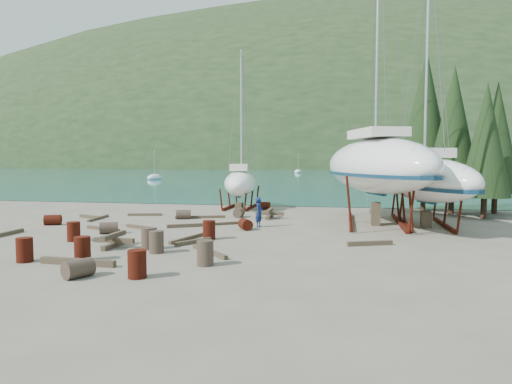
% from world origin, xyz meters
% --- Properties ---
extents(ground, '(600.00, 600.00, 0.00)m').
position_xyz_m(ground, '(0.00, 0.00, 0.00)').
color(ground, '#655E50').
rests_on(ground, ground).
extents(bay_water, '(700.00, 700.00, 0.00)m').
position_xyz_m(bay_water, '(0.00, 315.00, 0.01)').
color(bay_water, '#186E78').
rests_on(bay_water, ground).
extents(far_hill, '(800.00, 360.00, 110.00)m').
position_xyz_m(far_hill, '(0.00, 320.00, 0.00)').
color(far_hill, '#1E3018').
rests_on(far_hill, ground).
extents(far_house_left, '(6.60, 5.60, 5.60)m').
position_xyz_m(far_house_left, '(-60.00, 190.00, 2.92)').
color(far_house_left, beige).
rests_on(far_house_left, ground).
extents(far_house_center, '(6.60, 5.60, 5.60)m').
position_xyz_m(far_house_center, '(-20.00, 190.00, 2.92)').
color(far_house_center, beige).
rests_on(far_house_center, ground).
extents(far_house_right, '(6.60, 5.60, 5.60)m').
position_xyz_m(far_house_right, '(30.00, 190.00, 2.92)').
color(far_house_right, beige).
rests_on(far_house_right, ground).
extents(cypress_near_right, '(3.60, 3.60, 10.00)m').
position_xyz_m(cypress_near_right, '(12.50, 12.00, 5.79)').
color(cypress_near_right, black).
rests_on(cypress_near_right, ground).
extents(cypress_mid_right, '(3.06, 3.06, 8.50)m').
position_xyz_m(cypress_mid_right, '(14.00, 10.00, 4.92)').
color(cypress_mid_right, black).
rests_on(cypress_mid_right, ground).
extents(cypress_back_left, '(4.14, 4.14, 11.50)m').
position_xyz_m(cypress_back_left, '(11.00, 14.00, 6.66)').
color(cypress_back_left, black).
rests_on(cypress_back_left, ground).
extents(cypress_far_right, '(3.24, 3.24, 9.00)m').
position_xyz_m(cypress_far_right, '(15.50, 13.00, 5.21)').
color(cypress_far_right, black).
rests_on(cypress_far_right, ground).
extents(moored_boat_left, '(2.00, 5.00, 6.05)m').
position_xyz_m(moored_boat_left, '(-30.00, 60.00, 0.39)').
color(moored_boat_left, white).
rests_on(moored_boat_left, ground).
extents(moored_boat_mid, '(2.00, 5.00, 6.05)m').
position_xyz_m(moored_boat_mid, '(10.00, 80.00, 0.39)').
color(moored_boat_mid, white).
rests_on(moored_boat_mid, ground).
extents(moored_boat_far, '(2.00, 5.00, 6.05)m').
position_xyz_m(moored_boat_far, '(-8.00, 110.00, 0.39)').
color(moored_boat_far, white).
rests_on(moored_boat_far, ground).
extents(large_sailboat_near, '(7.79, 13.92, 21.04)m').
position_xyz_m(large_sailboat_near, '(7.14, 6.31, 3.38)').
color(large_sailboat_near, white).
rests_on(large_sailboat_near, ground).
extents(large_sailboat_far, '(5.75, 10.58, 16.08)m').
position_xyz_m(large_sailboat_far, '(9.78, 5.76, 2.63)').
color(large_sailboat_far, white).
rests_on(large_sailboat_far, ground).
extents(small_sailboat_shore, '(3.61, 7.75, 11.92)m').
position_xyz_m(small_sailboat_shore, '(-2.37, 12.80, 1.96)').
color(small_sailboat_shore, white).
rests_on(small_sailboat_shore, ground).
extents(worker, '(0.48, 0.65, 1.65)m').
position_xyz_m(worker, '(0.83, 3.65, 0.82)').
color(worker, '#122051').
rests_on(worker, ground).
extents(drum_0, '(0.58, 0.58, 0.88)m').
position_xyz_m(drum_0, '(-6.60, -2.28, 0.44)').
color(drum_0, '#571A0F').
rests_on(drum_0, ground).
extents(drum_1, '(0.92, 1.05, 0.58)m').
position_xyz_m(drum_1, '(-2.69, -8.06, 0.29)').
color(drum_1, '#2D2823').
rests_on(drum_1, ground).
extents(drum_2, '(1.03, 0.86, 0.58)m').
position_xyz_m(drum_2, '(-10.78, 2.16, 0.29)').
color(drum_2, '#571A0F').
rests_on(drum_2, ground).
extents(drum_3, '(0.58, 0.58, 0.88)m').
position_xyz_m(drum_3, '(-0.88, -7.74, 0.44)').
color(drum_3, '#571A0F').
rests_on(drum_3, ground).
extents(drum_4, '(0.92, 0.65, 0.58)m').
position_xyz_m(drum_4, '(-0.48, 12.42, 0.29)').
color(drum_4, '#571A0F').
rests_on(drum_4, ground).
extents(drum_5, '(0.58, 0.58, 0.88)m').
position_xyz_m(drum_5, '(-1.85, -4.02, 0.44)').
color(drum_5, '#2D2823').
rests_on(drum_5, ground).
extents(drum_6, '(0.94, 1.05, 0.58)m').
position_xyz_m(drum_6, '(0.30, 2.51, 0.29)').
color(drum_6, '#571A0F').
rests_on(drum_6, ground).
extents(drum_9, '(1.01, 0.80, 0.58)m').
position_xyz_m(drum_9, '(-4.44, 6.09, 0.29)').
color(drum_9, '#2D2823').
rests_on(drum_9, ground).
extents(drum_10, '(0.58, 0.58, 0.88)m').
position_xyz_m(drum_10, '(-3.96, -5.80, 0.44)').
color(drum_10, '#571A0F').
rests_on(drum_10, ground).
extents(drum_11, '(0.62, 0.90, 0.58)m').
position_xyz_m(drum_11, '(-1.25, 7.63, 0.29)').
color(drum_11, '#2D2823').
rests_on(drum_11, ground).
extents(drum_13, '(0.58, 0.58, 0.88)m').
position_xyz_m(drum_13, '(-5.86, -6.43, 0.44)').
color(drum_13, '#571A0F').
rests_on(drum_13, ground).
extents(drum_14, '(0.58, 0.58, 0.88)m').
position_xyz_m(drum_14, '(-0.72, -0.64, 0.44)').
color(drum_14, '#571A0F').
rests_on(drum_14, ground).
extents(drum_15, '(1.05, 0.92, 0.58)m').
position_xyz_m(drum_15, '(-6.12, -0.02, 0.29)').
color(drum_15, '#2D2823').
rests_on(drum_15, ground).
extents(drum_16, '(0.58, 0.58, 0.88)m').
position_xyz_m(drum_16, '(-2.48, -3.36, 0.44)').
color(drum_16, '#2D2823').
rests_on(drum_16, ground).
extents(drum_17, '(0.58, 0.58, 0.88)m').
position_xyz_m(drum_17, '(0.69, -5.71, 0.44)').
color(drum_17, '#2D2823').
rests_on(drum_17, ground).
extents(timber_1, '(1.97, 0.96, 0.19)m').
position_xyz_m(timber_1, '(6.51, -0.77, 0.10)').
color(timber_1, brown).
rests_on(timber_1, ground).
extents(timber_2, '(1.96, 0.96, 0.19)m').
position_xyz_m(timber_2, '(-10.31, 5.28, 0.09)').
color(timber_2, brown).
rests_on(timber_2, ground).
extents(timber_3, '(0.89, 2.89, 0.15)m').
position_xyz_m(timber_3, '(-1.62, -0.85, 0.07)').
color(timber_3, brown).
rests_on(timber_3, ground).
extents(timber_4, '(2.13, 1.10, 0.17)m').
position_xyz_m(timber_4, '(-5.22, 1.74, 0.09)').
color(timber_4, brown).
rests_on(timber_4, ground).
extents(timber_5, '(2.02, 2.13, 0.16)m').
position_xyz_m(timber_5, '(0.24, -3.75, 0.08)').
color(timber_5, brown).
rests_on(timber_5, ground).
extents(timber_7, '(1.20, 1.71, 0.17)m').
position_xyz_m(timber_7, '(-1.07, -1.82, 0.09)').
color(timber_7, brown).
rests_on(timber_7, ground).
extents(timber_8, '(2.09, 1.26, 0.19)m').
position_xyz_m(timber_8, '(-2.99, 2.82, 0.09)').
color(timber_8, brown).
rests_on(timber_8, ground).
extents(timber_10, '(3.02, 1.19, 0.16)m').
position_xyz_m(timber_10, '(-3.52, 6.62, 0.08)').
color(timber_10, brown).
rests_on(timber_10, ground).
extents(timber_11, '(2.27, 1.61, 0.15)m').
position_xyz_m(timber_11, '(-1.20, 4.11, 0.08)').
color(timber_11, brown).
rests_on(timber_11, ground).
extents(timber_12, '(2.37, 1.12, 0.17)m').
position_xyz_m(timber_12, '(-6.96, 0.88, 0.08)').
color(timber_12, brown).
rests_on(timber_12, ground).
extents(timber_14, '(0.25, 2.93, 0.18)m').
position_xyz_m(timber_14, '(-10.73, -1.81, 0.09)').
color(timber_14, brown).
rests_on(timber_14, ground).
extents(timber_15, '(0.41, 2.73, 0.15)m').
position_xyz_m(timber_15, '(-9.56, 4.92, 0.07)').
color(timber_15, brown).
rests_on(timber_15, ground).
extents(timber_16, '(2.88, 0.36, 0.23)m').
position_xyz_m(timber_16, '(-3.70, -6.53, 0.11)').
color(timber_16, brown).
rests_on(timber_16, ground).
extents(timber_17, '(2.21, 0.69, 0.16)m').
position_xyz_m(timber_17, '(-7.50, 7.14, 0.08)').
color(timber_17, brown).
rests_on(timber_17, ground).
extents(timber_pile_fore, '(1.80, 1.80, 0.60)m').
position_xyz_m(timber_pile_fore, '(-4.08, -3.28, 0.30)').
color(timber_pile_fore, brown).
rests_on(timber_pile_fore, ground).
extents(timber_pile_aft, '(1.80, 1.80, 0.60)m').
position_xyz_m(timber_pile_aft, '(0.78, 7.48, 0.30)').
color(timber_pile_aft, brown).
rests_on(timber_pile_aft, ground).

